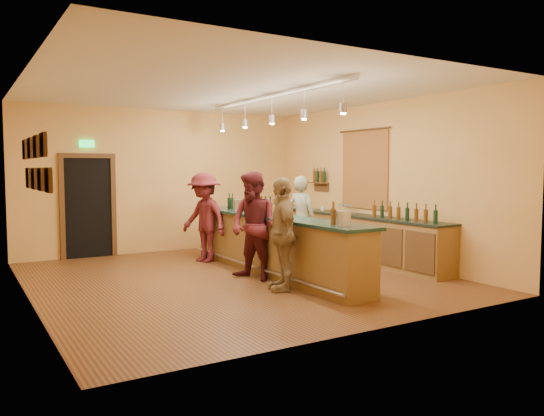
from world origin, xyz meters
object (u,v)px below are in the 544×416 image
bartender (302,219)px  customer_c (204,217)px  back_counter (361,237)px  bar_stool (296,233)px  customer_a (254,226)px  customer_b (282,234)px  tasting_bar (272,240)px

bartender → customer_c: size_ratio=0.97×
back_counter → bartender: bartender is taller
bar_stool → back_counter: bearing=-45.6°
bartender → customer_a: customer_a is taller
bartender → customer_b: customer_b is taller
bartender → customer_c: customer_c is taller
bartender → customer_a: bearing=102.3°
customer_c → bar_stool: (1.83, -0.58, -0.38)m
tasting_bar → customer_a: bearing=-149.2°
tasting_bar → customer_b: (-0.55, -1.22, 0.27)m
bartender → customer_b: (-1.69, -1.94, 0.01)m
bartender → back_counter: bearing=-135.8°
bartender → customer_c: (-1.69, 1.01, 0.03)m
bartender → tasting_bar: bearing=102.8°
tasting_bar → customer_c: bearing=107.5°
customer_a → customer_b: 0.89m
customer_a → customer_c: size_ratio=1.02×
customer_b → back_counter: bearing=135.5°
bartender → bar_stool: bartender is taller
customer_c → bar_stool: bearing=54.0°
customer_a → bar_stool: customer_a is taller
back_counter → tasting_bar: tasting_bar is taller
back_counter → customer_c: (-2.78, 1.55, 0.41)m
customer_b → bar_stool: (1.83, 2.37, -0.36)m
bartender → customer_a: 1.99m
bartender → customer_b: bearing=119.4°
bartender → bar_stool: bearing=-38.2°
tasting_bar → bartender: bearing=32.4°
tasting_bar → customer_a: 0.71m
back_counter → customer_c: bearing=150.8°
back_counter → customer_a: bearing=-169.6°
back_counter → customer_b: (-2.78, -1.40, 0.39)m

